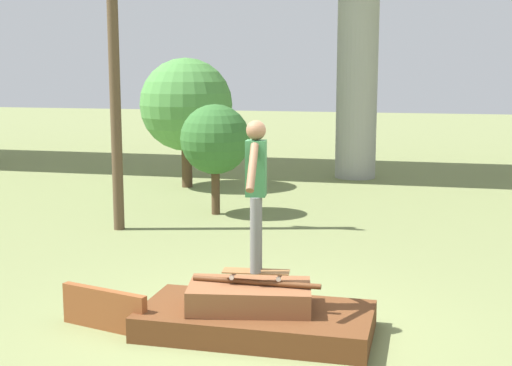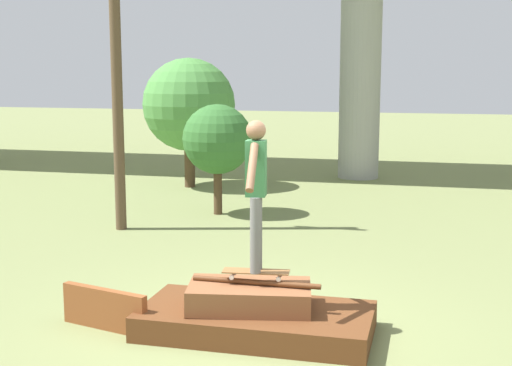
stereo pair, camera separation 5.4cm
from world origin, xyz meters
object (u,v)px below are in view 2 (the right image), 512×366
object	(u,v)px
utility_pole	(116,46)
tree_behind_left	(217,140)
skateboard	(256,272)
tree_behind_right	(189,105)
skater	(256,184)

from	to	relation	value
utility_pole	tree_behind_left	size ratio (longest dim) A/B	2.87
skateboard	utility_pole	world-z (taller)	utility_pole
tree_behind_left	tree_behind_right	distance (m)	3.52
skater	tree_behind_left	world-z (taller)	skater
skater	tree_behind_right	xyz separation A→B (m)	(-3.97, 9.29, 0.35)
skater	utility_pole	world-z (taller)	utility_pole
tree_behind_left	tree_behind_right	size ratio (longest dim) A/B	0.70
skater	tree_behind_left	bearing A→B (deg)	110.40
skateboard	skater	bearing A→B (deg)	0.00
skateboard	tree_behind_right	bearing A→B (deg)	113.14
skateboard	tree_behind_left	distance (m)	6.71
skateboard	tree_behind_right	world-z (taller)	tree_behind_right
skater	tree_behind_left	xyz separation A→B (m)	(-2.32, 6.24, -0.18)
skateboard	utility_pole	bearing A→B (deg)	129.41
skateboard	utility_pole	distance (m)	6.39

